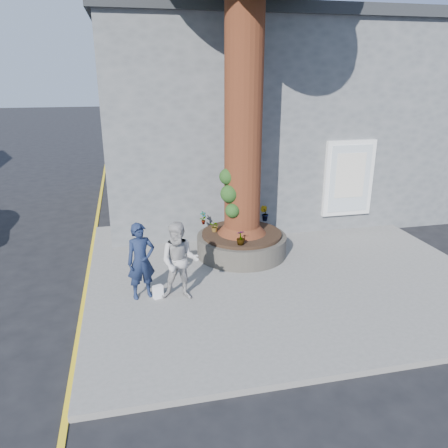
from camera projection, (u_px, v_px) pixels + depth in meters
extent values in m
plane|color=black|center=(229.00, 298.00, 9.42)|extent=(120.00, 120.00, 0.00)
cube|color=slate|center=(280.00, 269.00, 10.63)|extent=(9.00, 8.00, 0.12)
cube|color=yellow|center=(86.00, 291.00, 9.70)|extent=(0.10, 30.00, 0.01)
cube|color=#55585B|center=(251.00, 120.00, 15.59)|extent=(10.00, 8.00, 6.00)
cube|color=black|center=(253.00, 24.00, 14.56)|extent=(10.30, 8.30, 0.30)
cube|color=white|center=(349.00, 178.00, 12.65)|extent=(1.50, 0.12, 2.20)
cube|color=silver|center=(350.00, 179.00, 12.59)|extent=(1.25, 0.04, 1.95)
cube|color=silver|center=(350.00, 176.00, 12.54)|extent=(0.90, 0.02, 1.30)
cube|color=#55585B|center=(446.00, 116.00, 17.25)|extent=(6.00, 8.00, 6.00)
cylinder|color=black|center=(242.00, 245.00, 11.30)|extent=(2.30, 2.30, 0.52)
cylinder|color=black|center=(242.00, 234.00, 11.20)|extent=(2.04, 2.04, 0.08)
cylinder|color=#4E2713|center=(244.00, 78.00, 9.96)|extent=(0.90, 0.90, 7.50)
cone|color=#4E2713|center=(242.00, 219.00, 11.08)|extent=(1.24, 1.24, 0.70)
sphere|color=#1D3A13|center=(229.00, 194.00, 10.57)|extent=(0.44, 0.44, 0.44)
sphere|color=#1D3A13|center=(233.00, 211.00, 10.62)|extent=(0.36, 0.36, 0.36)
sphere|color=#1D3A13|center=(227.00, 177.00, 10.54)|extent=(0.40, 0.40, 0.40)
imported|color=#16203D|center=(141.00, 261.00, 8.95)|extent=(0.67, 0.52, 1.63)
imported|color=#A7A3A0|center=(179.00, 261.00, 8.89)|extent=(0.94, 0.81, 1.67)
cube|color=white|center=(158.00, 292.00, 9.12)|extent=(0.23, 0.18, 0.28)
imported|color=gray|center=(203.00, 218.00, 11.74)|extent=(0.23, 0.20, 0.36)
imported|color=gray|center=(264.00, 213.00, 12.02)|extent=(0.32, 0.32, 0.42)
imported|color=gray|center=(241.00, 238.00, 10.33)|extent=(0.22, 0.22, 0.36)
imported|color=gray|center=(215.00, 226.00, 11.20)|extent=(0.35, 0.34, 0.29)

